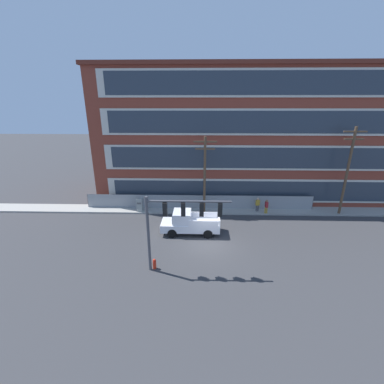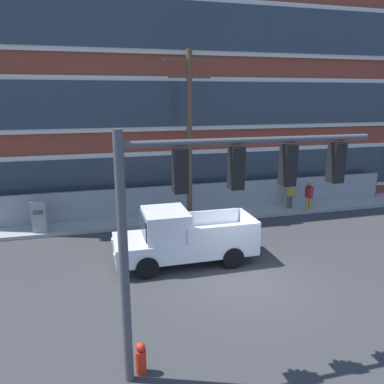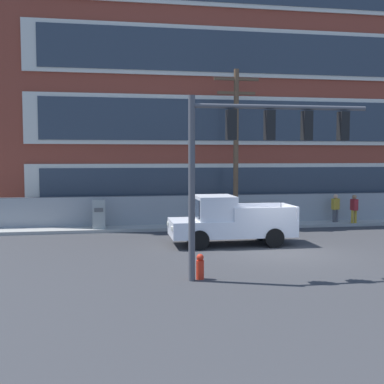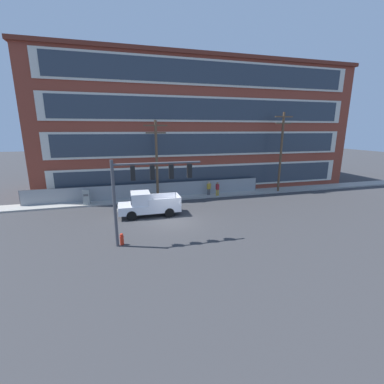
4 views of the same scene
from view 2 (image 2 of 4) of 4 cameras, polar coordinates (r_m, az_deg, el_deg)
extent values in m
plane|color=#38383A|center=(13.10, 8.49, -13.54)|extent=(160.00, 160.00, 0.00)
cube|color=#9E9B93|center=(19.42, -0.02, -3.61)|extent=(80.00, 2.18, 0.16)
cube|color=brown|center=(26.96, 9.03, 16.98)|extent=(37.12, 11.51, 14.71)
cube|color=beige|center=(22.12, 14.57, 3.37)|extent=(34.15, 0.10, 2.65)
cube|color=#2D3844|center=(22.07, 14.65, 3.34)|extent=(32.66, 0.06, 2.21)
cube|color=beige|center=(21.74, 15.20, 12.92)|extent=(34.15, 0.10, 2.65)
cube|color=#2D3844|center=(21.69, 15.28, 12.91)|extent=(32.66, 0.06, 2.21)
cube|color=beige|center=(21.98, 15.88, 22.53)|extent=(34.15, 0.10, 2.65)
cube|color=#2D3844|center=(21.92, 15.97, 22.54)|extent=(32.66, 0.06, 2.21)
cube|color=gray|center=(19.32, -2.78, -1.40)|extent=(24.81, 0.04, 1.66)
cylinder|color=#4C4C51|center=(24.98, 26.24, 0.78)|extent=(0.06, 0.06, 1.66)
cylinder|color=#4C4C51|center=(19.10, -2.81, 1.00)|extent=(24.81, 0.05, 0.05)
cylinder|color=#4C4C51|center=(7.91, -10.32, -10.95)|extent=(0.20, 0.20, 5.53)
cylinder|color=#4C4C51|center=(7.88, 9.30, 7.74)|extent=(5.49, 0.14, 0.14)
cube|color=black|center=(7.47, -1.82, 3.28)|extent=(0.28, 0.32, 0.90)
cylinder|color=red|center=(7.60, -2.15, 5.61)|extent=(0.04, 0.18, 0.18)
cylinder|color=#503E08|center=(7.64, -2.13, 3.53)|extent=(0.04, 0.18, 0.18)
cylinder|color=#0A4011|center=(7.70, -2.11, 1.49)|extent=(0.04, 0.18, 0.18)
cube|color=black|center=(7.83, 6.74, 3.70)|extent=(0.28, 0.32, 0.90)
cylinder|color=#4B0807|center=(7.95, 6.32, 5.93)|extent=(0.04, 0.18, 0.18)
cylinder|color=#503E08|center=(7.99, 6.26, 3.94)|extent=(0.04, 0.18, 0.18)
cylinder|color=green|center=(8.05, 6.21, 1.98)|extent=(0.04, 0.18, 0.18)
cube|color=black|center=(8.34, 14.41, 4.01)|extent=(0.28, 0.32, 0.90)
cylinder|color=#4B0807|center=(8.45, 13.93, 6.10)|extent=(0.04, 0.18, 0.18)
cylinder|color=gold|center=(8.49, 13.82, 4.23)|extent=(0.04, 0.18, 0.18)
cylinder|color=#0A4011|center=(8.55, 13.71, 2.39)|extent=(0.04, 0.18, 0.18)
cube|color=black|center=(8.98, 21.09, 4.22)|extent=(0.28, 0.32, 0.90)
cylinder|color=#4B0807|center=(9.08, 20.59, 6.17)|extent=(0.04, 0.18, 0.18)
cylinder|color=gold|center=(9.12, 20.44, 4.43)|extent=(0.04, 0.18, 0.18)
cylinder|color=#0A4011|center=(9.17, 20.28, 2.71)|extent=(0.04, 0.18, 0.18)
cube|color=silver|center=(14.13, -1.09, -7.85)|extent=(5.23, 2.00, 0.70)
cube|color=silver|center=(13.69, -4.09, -4.85)|extent=(1.57, 1.83, 1.00)
cube|color=#283342|center=(13.57, -7.43, -5.11)|extent=(0.06, 1.63, 0.75)
cube|color=silver|center=(13.39, 4.78, -6.31)|extent=(2.61, 0.13, 0.56)
cube|color=silver|center=(15.05, 2.40, -3.88)|extent=(2.61, 0.13, 0.56)
cube|color=silver|center=(14.69, 8.71, -4.50)|extent=(0.10, 1.90, 0.56)
cylinder|color=black|center=(13.19, -6.86, -11.33)|extent=(0.80, 0.26, 0.80)
cylinder|color=black|center=(14.84, -7.88, -8.32)|extent=(0.80, 0.26, 0.80)
cylinder|color=black|center=(13.91, 6.21, -9.89)|extent=(0.80, 0.26, 0.80)
cylinder|color=black|center=(15.48, 3.78, -7.22)|extent=(0.80, 0.26, 0.80)
cube|color=white|center=(13.12, -11.73, -9.51)|extent=(0.06, 0.24, 0.16)
cube|color=white|center=(14.40, -12.07, -7.30)|extent=(0.06, 0.24, 0.16)
cylinder|color=brown|center=(17.73, -0.38, 7.87)|extent=(0.26, 0.26, 8.14)
cube|color=brown|center=(17.68, -0.41, 19.45)|extent=(2.31, 0.14, 0.14)
cube|color=brown|center=(17.63, -0.40, 17.18)|extent=(1.97, 0.14, 0.14)
cube|color=#939993|center=(18.19, -22.22, -3.64)|extent=(0.62, 0.47, 1.59)
cube|color=#515151|center=(17.86, -22.41, -2.91)|extent=(0.43, 0.02, 0.20)
cylinder|color=#4C4C51|center=(20.96, 14.42, -1.72)|extent=(0.14, 0.14, 0.85)
cylinder|color=#4C4C51|center=(21.05, 14.85, -1.68)|extent=(0.14, 0.14, 0.85)
cube|color=#B7932D|center=(20.82, 14.76, 0.21)|extent=(0.46, 0.36, 0.60)
sphere|color=tan|center=(20.73, 14.83, 1.34)|extent=(0.24, 0.24, 0.24)
cylinder|color=#B7932D|center=(20.93, 17.06, -1.93)|extent=(0.14, 0.14, 0.85)
cylinder|color=#B7932D|center=(21.03, 17.48, -1.89)|extent=(0.14, 0.14, 0.85)
cube|color=maroon|center=(20.79, 17.42, 0.00)|extent=(0.28, 0.42, 0.60)
sphere|color=#8C6647|center=(20.70, 17.51, 1.13)|extent=(0.24, 0.24, 0.24)
cylinder|color=red|center=(9.36, -7.77, -24.25)|extent=(0.24, 0.24, 0.58)
sphere|color=red|center=(9.13, -7.86, -22.39)|extent=(0.22, 0.22, 0.22)
camera|label=1|loc=(10.39, 143.74, 17.70)|focal=24.00mm
camera|label=3|loc=(7.56, -179.54, -33.08)|focal=45.00mm
camera|label=4|loc=(8.88, 157.95, -6.10)|focal=24.00mm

